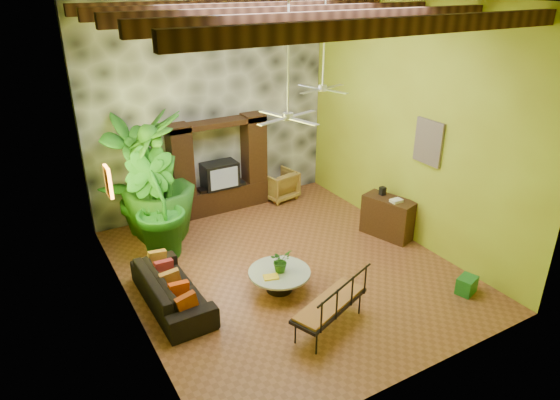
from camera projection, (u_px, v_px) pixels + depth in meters
ground at (285, 267)px, 10.01m from camera, size 7.00×7.00×0.00m
back_wall at (210, 107)px, 11.73m from camera, size 6.00×0.02×5.00m
left_wall at (117, 179)px, 7.60m from camera, size 0.02×7.00×5.00m
right_wall at (410, 125)px, 10.35m from camera, size 0.02×7.00×5.00m
stone_accent_wall at (211, 108)px, 11.69m from camera, size 5.98×0.10×4.98m
ceiling_beams at (286, 13)px, 8.03m from camera, size 5.95×5.36×0.22m
entertainment_center at (219, 173)px, 12.08m from camera, size 2.40×0.55×2.30m
ceiling_fan_front at (288, 104)px, 8.20m from camera, size 1.28×1.28×1.86m
ceiling_fan_back at (323, 78)px, 10.28m from camera, size 1.28×1.28×1.86m
wall_art_mask at (108, 182)px, 8.58m from camera, size 0.06×0.32×0.55m
wall_art_painting at (429, 142)px, 9.94m from camera, size 0.06×0.70×0.90m
sofa at (172, 289)px, 8.75m from camera, size 0.89×2.19×0.64m
wicker_armchair at (279, 185)px, 12.93m from camera, size 0.93×0.95×0.75m
tall_plant_a at (135, 177)px, 10.77m from camera, size 1.73×1.62×2.73m
tall_plant_b at (155, 205)px, 10.01m from camera, size 1.50×1.58×2.25m
tall_plant_c at (157, 177)px, 10.65m from camera, size 1.76×1.76×2.80m
coffee_table at (279, 278)px, 9.17m from camera, size 1.15×1.15×0.40m
centerpiece_plant at (280, 261)px, 9.05m from camera, size 0.46×0.42×0.42m
yellow_tray at (271, 277)px, 8.92m from camera, size 0.31×0.26×0.03m
iron_bench at (332, 303)px, 8.00m from camera, size 1.60×1.08×0.57m
side_console at (388, 217)px, 11.04m from camera, size 0.82×1.23×0.90m
green_bin at (467, 285)px, 9.13m from camera, size 0.44×0.38×0.32m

